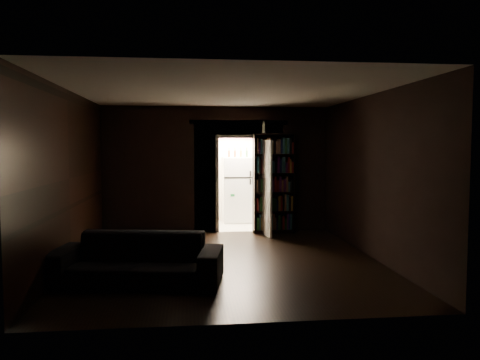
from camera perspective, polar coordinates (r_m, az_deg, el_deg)
The scene contains 9 objects.
ground at distance 7.89m, azimuth -1.63°, elevation -9.90°, with size 5.50×5.50×0.00m, color black.
room_walls at distance 8.72m, azimuth -2.29°, elevation 2.60°, with size 5.02×5.61×2.84m.
kitchen_alcove at distance 11.57m, azimuth -0.73°, elevation 0.61°, with size 2.20×1.80×2.60m.
sofa at distance 6.76m, azimuth -12.39°, elevation -8.45°, with size 2.34×1.01×0.90m, color black.
bookshelf at distance 10.38m, azimuth 4.10°, elevation -0.40°, with size 0.90×0.32×2.20m, color black.
refrigerator at distance 11.85m, azimuth -0.31°, elevation -1.18°, with size 0.74×0.68×1.65m, color white.
door at distance 10.11m, azimuth 3.10°, elevation -0.94°, with size 0.85×0.05×2.05m, color silver.
figurine at distance 10.33m, azimuth 2.92°, elevation 6.46°, with size 0.09×0.09×0.28m, color white.
bottles at distance 11.79m, azimuth -0.26°, elevation 3.39°, with size 0.59×0.07×0.24m, color black.
Camera 1 is at (-0.62, -7.63, 1.89)m, focal length 35.00 mm.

